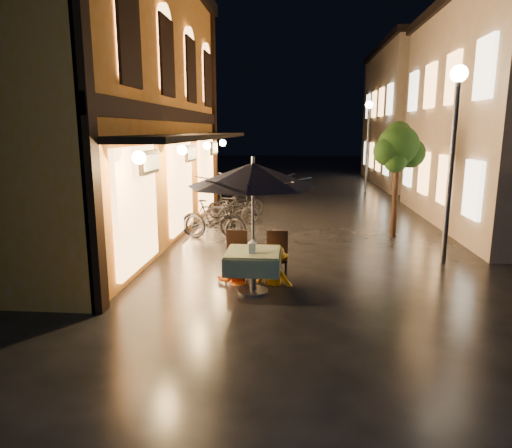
# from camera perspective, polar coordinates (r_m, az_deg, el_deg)

# --- Properties ---
(ground) EXTENTS (90.00, 90.00, 0.00)m
(ground) POSITION_cam_1_polar(r_m,az_deg,el_deg) (8.66, 6.85, -8.05)
(ground) COLOR black
(ground) RESTS_ON ground
(west_building) EXTENTS (5.90, 11.40, 7.40)m
(west_building) POSITION_cam_1_polar(r_m,az_deg,el_deg) (13.33, -19.57, 14.47)
(west_building) COLOR orange
(west_building) RESTS_ON ground
(east_building_far) EXTENTS (7.30, 10.30, 7.30)m
(east_building_far) POSITION_cam_1_polar(r_m,az_deg,el_deg) (27.30, 22.21, 12.41)
(east_building_far) COLOR #B09D8C
(east_building_far) RESTS_ON ground
(street_tree) EXTENTS (1.43, 1.20, 3.15)m
(street_tree) POSITION_cam_1_polar(r_m,az_deg,el_deg) (12.96, 17.39, 8.98)
(street_tree) COLOR black
(street_tree) RESTS_ON ground
(streetlamp_near) EXTENTS (0.36, 0.36, 4.23)m
(streetlamp_near) POSITION_cam_1_polar(r_m,az_deg,el_deg) (10.68, 23.53, 10.76)
(streetlamp_near) COLOR #59595E
(streetlamp_near) RESTS_ON ground
(streetlamp_far) EXTENTS (0.36, 0.36, 4.23)m
(streetlamp_far) POSITION_cam_1_polar(r_m,az_deg,el_deg) (22.40, 13.83, 11.37)
(streetlamp_far) COLOR #59595E
(streetlamp_far) RESTS_ON ground
(cafe_table) EXTENTS (0.99, 0.99, 0.78)m
(cafe_table) POSITION_cam_1_polar(r_m,az_deg,el_deg) (8.26, -0.37, -4.67)
(cafe_table) COLOR #59595E
(cafe_table) RESTS_ON ground
(patio_umbrella) EXTENTS (2.33, 2.33, 2.46)m
(patio_umbrella) POSITION_cam_1_polar(r_m,az_deg,el_deg) (7.96, -0.38, 6.17)
(patio_umbrella) COLOR #59595E
(patio_umbrella) RESTS_ON ground
(cafe_chair_left) EXTENTS (0.42, 0.42, 0.97)m
(cafe_chair_left) POSITION_cam_1_polar(r_m,az_deg,el_deg) (9.02, -2.46, -3.59)
(cafe_chair_left) COLOR black
(cafe_chair_left) RESTS_ON ground
(cafe_chair_right) EXTENTS (0.42, 0.42, 0.97)m
(cafe_chair_right) POSITION_cam_1_polar(r_m,az_deg,el_deg) (8.95, 2.63, -3.71)
(cafe_chair_right) COLOR black
(cafe_chair_right) RESTS_ON ground
(table_lantern) EXTENTS (0.16, 0.16, 0.25)m
(table_lantern) POSITION_cam_1_polar(r_m,az_deg,el_deg) (8.03, -0.47, -2.70)
(table_lantern) COLOR white
(table_lantern) RESTS_ON cafe_table
(person_orange) EXTENTS (0.78, 0.67, 1.42)m
(person_orange) POSITION_cam_1_polar(r_m,az_deg,el_deg) (8.80, -2.73, -2.83)
(person_orange) COLOR #EA5C11
(person_orange) RESTS_ON ground
(person_yellow) EXTENTS (1.04, 0.78, 1.43)m
(person_yellow) POSITION_cam_1_polar(r_m,az_deg,el_deg) (8.71, 2.42, -2.93)
(person_yellow) COLOR #F49400
(person_yellow) RESTS_ON ground
(bicycle_0) EXTENTS (2.02, 1.29, 1.00)m
(bicycle_0) POSITION_cam_1_polar(r_m,az_deg,el_deg) (12.23, -5.13, 0.27)
(bicycle_0) COLOR black
(bicycle_0) RESTS_ON ground
(bicycle_1) EXTENTS (1.75, 0.53, 1.05)m
(bicycle_1) POSITION_cam_1_polar(r_m,az_deg,el_deg) (12.59, -5.51, 0.69)
(bicycle_1) COLOR black
(bicycle_1) RESTS_ON ground
(bicycle_2) EXTENTS (1.74, 0.78, 0.89)m
(bicycle_2) POSITION_cam_1_polar(r_m,az_deg,el_deg) (14.26, -2.97, 1.70)
(bicycle_2) COLOR black
(bicycle_2) RESTS_ON ground
(bicycle_3) EXTENTS (1.53, 0.84, 0.89)m
(bicycle_3) POSITION_cam_1_polar(r_m,az_deg,el_deg) (15.02, -3.59, 2.19)
(bicycle_3) COLOR black
(bicycle_3) RESTS_ON ground
(bicycle_4) EXTENTS (1.68, 0.74, 0.85)m
(bicycle_4) POSITION_cam_1_polar(r_m,az_deg,el_deg) (15.77, -2.02, 2.61)
(bicycle_4) COLOR black
(bicycle_4) RESTS_ON ground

